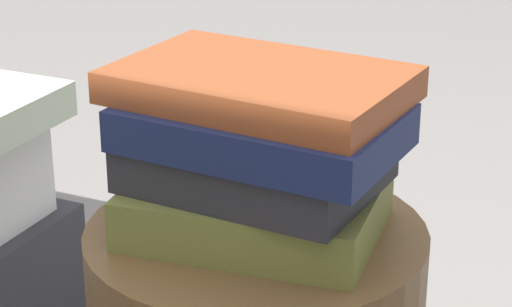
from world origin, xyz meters
The scene contains 4 objects.
book_olive centered at (0.00, 0.00, 0.57)m, with size 0.23×0.18×0.05m, color olive.
book_charcoal centered at (0.00, 0.00, 0.61)m, with size 0.23×0.17×0.04m, color #28282D.
book_navy centered at (-0.01, 0.01, 0.65)m, with size 0.25×0.16×0.04m, color #19234C.
book_rust centered at (0.00, -0.01, 0.69)m, with size 0.26×0.17×0.03m, color #994723.
Camera 1 is at (-0.41, 0.77, 0.98)m, focal length 69.96 mm.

